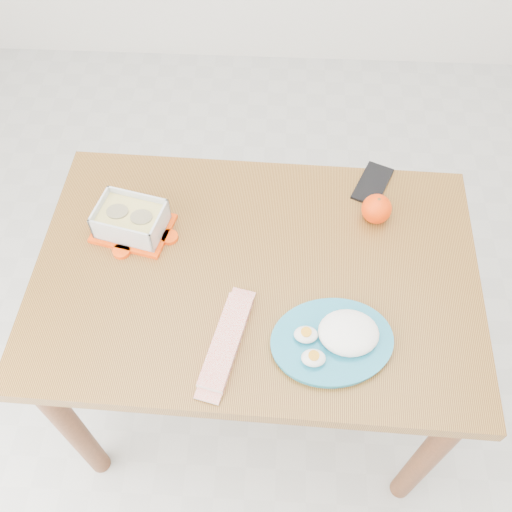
{
  "coord_description": "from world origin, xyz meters",
  "views": [
    {
      "loc": [
        -0.04,
        -0.87,
        1.91
      ],
      "look_at": [
        -0.08,
        -0.11,
        0.81
      ],
      "focal_mm": 40.0,
      "sensor_mm": 36.0,
      "label": 1
    }
  ],
  "objects_px": {
    "orange_fruit": "(377,209)",
    "smartphone": "(373,184)",
    "dining_table": "(256,294)",
    "rice_plate": "(337,337)",
    "food_container": "(131,220)"
  },
  "relations": [
    {
      "from": "smartphone",
      "to": "rice_plate",
      "type": "bearing_deg",
      "value": -79.61
    },
    {
      "from": "smartphone",
      "to": "orange_fruit",
      "type": "bearing_deg",
      "value": -68.1
    },
    {
      "from": "dining_table",
      "to": "food_container",
      "type": "height_order",
      "value": "food_container"
    },
    {
      "from": "food_container",
      "to": "rice_plate",
      "type": "height_order",
      "value": "food_container"
    },
    {
      "from": "dining_table",
      "to": "food_container",
      "type": "relative_size",
      "value": 5.14
    },
    {
      "from": "rice_plate",
      "to": "dining_table",
      "type": "bearing_deg",
      "value": 124.6
    },
    {
      "from": "orange_fruit",
      "to": "smartphone",
      "type": "height_order",
      "value": "orange_fruit"
    },
    {
      "from": "orange_fruit",
      "to": "rice_plate",
      "type": "relative_size",
      "value": 0.24
    },
    {
      "from": "dining_table",
      "to": "orange_fruit",
      "type": "distance_m",
      "value": 0.38
    },
    {
      "from": "rice_plate",
      "to": "smartphone",
      "type": "xyz_separation_m",
      "value": [
        0.11,
        0.48,
        -0.02
      ]
    },
    {
      "from": "dining_table",
      "to": "orange_fruit",
      "type": "bearing_deg",
      "value": 32.25
    },
    {
      "from": "food_container",
      "to": "orange_fruit",
      "type": "bearing_deg",
      "value": 19.71
    },
    {
      "from": "dining_table",
      "to": "rice_plate",
      "type": "distance_m",
      "value": 0.3
    },
    {
      "from": "food_container",
      "to": "smartphone",
      "type": "relative_size",
      "value": 1.47
    },
    {
      "from": "orange_fruit",
      "to": "smartphone",
      "type": "distance_m",
      "value": 0.12
    }
  ]
}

